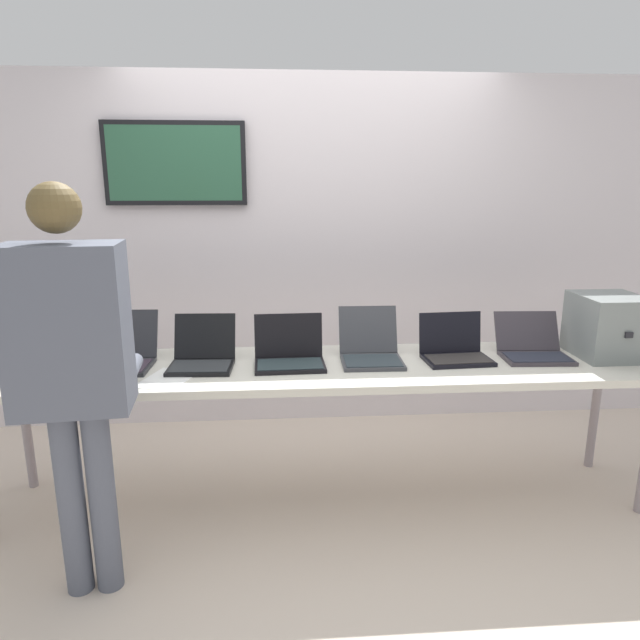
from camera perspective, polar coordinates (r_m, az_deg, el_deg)
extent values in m
cube|color=beige|center=(3.28, 0.41, -17.99)|extent=(8.00, 8.00, 0.04)
cube|color=silver|center=(3.95, -0.86, 6.54)|extent=(8.00, 0.06, 2.42)
cube|color=black|center=(3.92, -14.55, 15.20)|extent=(0.92, 0.05, 0.53)
cube|color=#2A583E|center=(3.90, -14.59, 15.20)|extent=(0.86, 0.02, 0.47)
cube|color=beige|center=(2.95, 0.44, -4.92)|extent=(3.54, 0.70, 0.04)
cylinder|color=gray|center=(3.61, -27.78, -9.59)|extent=(0.05, 0.05, 0.74)
cylinder|color=gray|center=(3.82, 26.24, -8.21)|extent=(0.05, 0.05, 0.74)
cube|color=slate|center=(3.42, 27.30, -0.54)|extent=(0.33, 0.36, 0.34)
cube|color=black|center=(3.26, 28.98, -1.35)|extent=(0.04, 0.01, 0.03)
cube|color=black|center=(3.17, -28.29, -4.67)|extent=(0.36, 0.25, 0.02)
cube|color=#33312C|center=(3.16, -28.38, -4.52)|extent=(0.33, 0.20, 0.00)
cube|color=black|center=(3.26, -27.79, -1.95)|extent=(0.34, 0.08, 0.22)
cube|color=white|center=(3.27, -27.77, -1.95)|extent=(0.32, 0.07, 0.19)
cube|color=#27282C|center=(3.05, -20.08, -4.55)|extent=(0.36, 0.28, 0.02)
cube|color=#342935|center=(3.03, -20.17, -4.42)|extent=(0.33, 0.22, 0.00)
cube|color=#27282C|center=(3.17, -19.30, -1.32)|extent=(0.35, 0.12, 0.24)
cube|color=white|center=(3.18, -19.28, -1.33)|extent=(0.32, 0.10, 0.22)
cube|color=black|center=(2.92, -12.06, -4.76)|extent=(0.33, 0.26, 0.02)
cube|color=#2B2E31|center=(2.91, -12.12, -4.61)|extent=(0.30, 0.21, 0.00)
cube|color=black|center=(3.04, -11.65, -1.59)|extent=(0.32, 0.10, 0.23)
cube|color=navy|center=(3.04, -11.64, -1.60)|extent=(0.30, 0.09, 0.20)
cube|color=black|center=(2.89, -3.09, -4.65)|extent=(0.37, 0.25, 0.02)
cube|color=#273438|center=(2.88, -3.08, -4.50)|extent=(0.34, 0.20, 0.00)
cube|color=black|center=(2.99, -3.24, -1.55)|extent=(0.36, 0.05, 0.23)
cube|color=#2C5C31|center=(2.99, -3.24, -1.55)|extent=(0.33, 0.04, 0.20)
cube|color=#3A3C41|center=(2.96, 5.33, -4.28)|extent=(0.32, 0.27, 0.02)
cube|color=#2B353A|center=(2.94, 5.37, -4.14)|extent=(0.29, 0.22, 0.00)
cube|color=#3A3C41|center=(3.09, 4.90, -0.95)|extent=(0.32, 0.11, 0.24)
cube|color=white|center=(3.10, 4.89, -0.95)|extent=(0.29, 0.10, 0.22)
cube|color=black|center=(3.06, 13.84, -3.99)|extent=(0.36, 0.25, 0.02)
cube|color=#302C2B|center=(3.05, 13.93, -3.83)|extent=(0.33, 0.20, 0.00)
cube|color=black|center=(3.15, 13.11, -1.21)|extent=(0.35, 0.07, 0.22)
cube|color=silver|center=(3.15, 13.09, -1.20)|extent=(0.32, 0.05, 0.19)
cube|color=#39333A|center=(3.22, 21.20, -3.67)|extent=(0.36, 0.25, 0.02)
cube|color=#262A36|center=(3.21, 21.30, -3.52)|extent=(0.33, 0.19, 0.00)
cube|color=#39333A|center=(3.34, 20.32, -1.03)|extent=(0.36, 0.13, 0.20)
cube|color=#3A4473|center=(3.34, 20.30, -1.05)|extent=(0.33, 0.11, 0.18)
cylinder|color=#545867|center=(2.66, -24.00, -16.64)|extent=(0.12, 0.12, 0.83)
cylinder|color=#545867|center=(2.63, -21.29, -16.72)|extent=(0.12, 0.12, 0.83)
cube|color=#545867|center=(2.37, -24.32, -0.83)|extent=(0.46, 0.30, 0.66)
sphere|color=brown|center=(2.30, -25.46, 10.30)|extent=(0.19, 0.19, 0.19)
cylinder|color=#545867|center=(2.75, -25.58, -5.07)|extent=(0.10, 0.33, 0.07)
cylinder|color=#545867|center=(2.68, -18.77, -4.94)|extent=(0.10, 0.33, 0.07)
cube|color=white|center=(2.82, -15.30, -5.81)|extent=(0.29, 0.35, 0.00)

